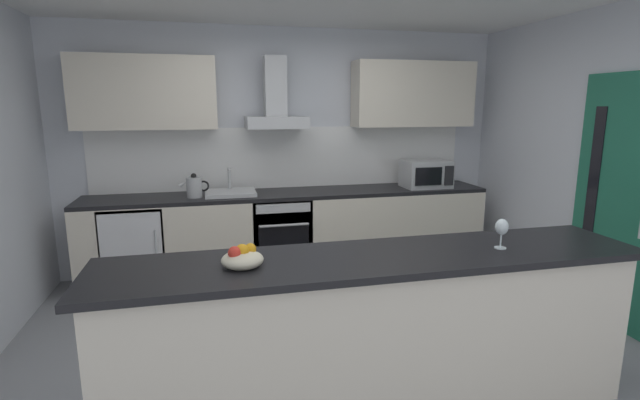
# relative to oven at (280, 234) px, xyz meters

# --- Properties ---
(ground) EXTENTS (5.77, 4.98, 0.02)m
(ground) POSITION_rel_oven_xyz_m (0.14, -1.64, -0.47)
(ground) COLOR gray
(wall_back) EXTENTS (5.77, 0.12, 2.60)m
(wall_back) POSITION_rel_oven_xyz_m (0.14, 0.41, 0.84)
(wall_back) COLOR silver
(wall_back) RESTS_ON ground
(wall_right) EXTENTS (0.12, 4.98, 2.60)m
(wall_right) POSITION_rel_oven_xyz_m (2.58, -1.64, 0.84)
(wall_right) COLOR silver
(wall_right) RESTS_ON ground
(backsplash_tile) EXTENTS (4.05, 0.02, 0.66)m
(backsplash_tile) POSITION_rel_oven_xyz_m (0.14, 0.33, 0.77)
(backsplash_tile) COLOR white
(counter_back) EXTENTS (4.20, 0.60, 0.90)m
(counter_back) POSITION_rel_oven_xyz_m (0.14, 0.03, -0.01)
(counter_back) COLOR beige
(counter_back) RESTS_ON ground
(counter_island) EXTENTS (3.11, 0.64, 0.97)m
(counter_island) POSITION_rel_oven_xyz_m (0.21, -2.36, 0.03)
(counter_island) COLOR beige
(counter_island) RESTS_ON ground
(upper_cabinets) EXTENTS (4.14, 0.32, 0.70)m
(upper_cabinets) POSITION_rel_oven_xyz_m (0.14, 0.18, 1.45)
(upper_cabinets) COLOR beige
(side_door) EXTENTS (0.08, 0.85, 2.05)m
(side_door) POSITION_rel_oven_xyz_m (2.51, -1.69, 0.57)
(side_door) COLOR #1E664C
(side_door) RESTS_ON ground
(oven) EXTENTS (0.60, 0.62, 0.80)m
(oven) POSITION_rel_oven_xyz_m (0.00, 0.00, 0.00)
(oven) COLOR slate
(oven) RESTS_ON ground
(refrigerator) EXTENTS (0.58, 0.60, 0.85)m
(refrigerator) POSITION_rel_oven_xyz_m (-1.43, -0.00, -0.03)
(refrigerator) COLOR white
(refrigerator) RESTS_ON ground
(microwave) EXTENTS (0.50, 0.38, 0.30)m
(microwave) POSITION_rel_oven_xyz_m (1.64, -0.03, 0.59)
(microwave) COLOR #B7BABC
(microwave) RESTS_ON counter_back
(sink) EXTENTS (0.50, 0.40, 0.26)m
(sink) POSITION_rel_oven_xyz_m (-0.49, 0.01, 0.47)
(sink) COLOR silver
(sink) RESTS_ON counter_back
(kettle) EXTENTS (0.29, 0.15, 0.24)m
(kettle) POSITION_rel_oven_xyz_m (-0.84, -0.03, 0.55)
(kettle) COLOR #B7BABC
(kettle) RESTS_ON counter_back
(range_hood) EXTENTS (0.62, 0.45, 0.72)m
(range_hood) POSITION_rel_oven_xyz_m (0.00, 0.13, 1.33)
(range_hood) COLOR #B7BABC
(wine_glass) EXTENTS (0.08, 0.08, 0.18)m
(wine_glass) POSITION_rel_oven_xyz_m (0.95, -2.40, 0.63)
(wine_glass) COLOR silver
(wine_glass) RESTS_ON counter_island
(fruit_bowl) EXTENTS (0.22, 0.22, 0.13)m
(fruit_bowl) POSITION_rel_oven_xyz_m (-0.54, -2.37, 0.55)
(fruit_bowl) COLOR beige
(fruit_bowl) RESTS_ON counter_island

